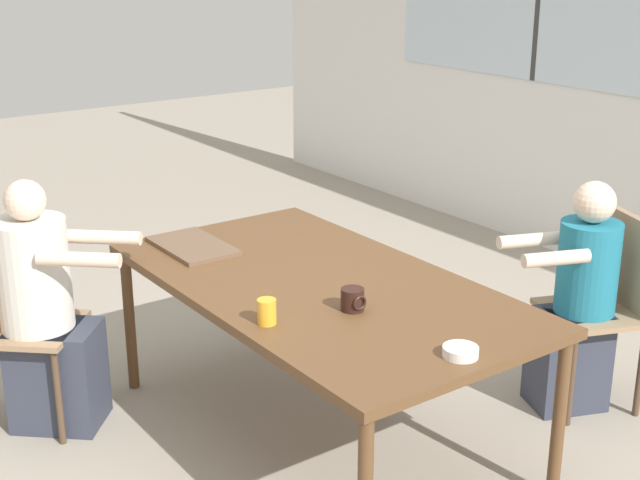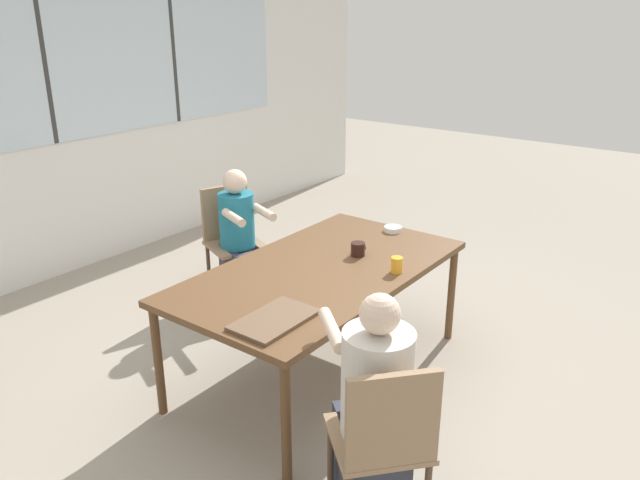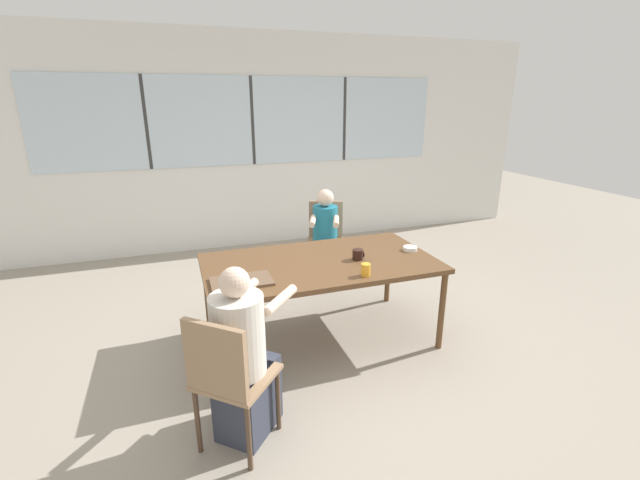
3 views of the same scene
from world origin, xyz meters
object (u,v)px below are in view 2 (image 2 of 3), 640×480
object	(u,v)px
person_woman_green_shirt	(240,244)
coffee_mug	(358,249)
bowl_white_shallow	(393,229)
chair_for_woman_green_shirt	(231,232)
person_man_blue_shirt	(373,418)
chair_for_man_blue_shirt	(385,436)
juice_glass	(397,265)

from	to	relation	value
person_woman_green_shirt	coffee_mug	distance (m)	1.20
person_woman_green_shirt	bowl_white_shallow	size ratio (longest dim) A/B	8.71
chair_for_woman_green_shirt	bowl_white_shallow	distance (m)	1.32
chair_for_woman_green_shirt	person_woman_green_shirt	xyz separation A→B (m)	(-0.06, -0.15, -0.04)
chair_for_woman_green_shirt	person_man_blue_shirt	world-z (taller)	person_man_blue_shirt
chair_for_man_blue_shirt	juice_glass	bearing A→B (deg)	70.22
person_man_blue_shirt	bowl_white_shallow	bearing A→B (deg)	69.92
chair_for_man_blue_shirt	person_man_blue_shirt	world-z (taller)	person_man_blue_shirt
chair_for_man_blue_shirt	coffee_mug	world-z (taller)	chair_for_man_blue_shirt
chair_for_man_blue_shirt	person_woman_green_shirt	distance (m)	2.49
person_man_blue_shirt	bowl_white_shallow	size ratio (longest dim) A/B	9.13
chair_for_woman_green_shirt	bowl_white_shallow	size ratio (longest dim) A/B	7.24
person_man_blue_shirt	chair_for_man_blue_shirt	bearing A→B (deg)	-90.00
juice_glass	bowl_white_shallow	xyz separation A→B (m)	(0.60, 0.38, -0.03)
chair_for_man_blue_shirt	person_man_blue_shirt	size ratio (longest dim) A/B	0.79
chair_for_woman_green_shirt	person_man_blue_shirt	bearing A→B (deg)	80.72
person_woman_green_shirt	chair_for_woman_green_shirt	bearing A→B (deg)	-90.00
person_woman_green_shirt	person_man_blue_shirt	size ratio (longest dim) A/B	0.95
person_woman_green_shirt	coffee_mug	size ratio (longest dim) A/B	11.16
person_woman_green_shirt	juice_glass	xyz separation A→B (m)	(-0.22, -1.49, 0.28)
chair_for_man_blue_shirt	coffee_mug	bearing A→B (deg)	79.60
person_man_blue_shirt	coffee_mug	size ratio (longest dim) A/B	11.70
coffee_mug	bowl_white_shallow	size ratio (longest dim) A/B	0.78
chair_for_man_blue_shirt	juice_glass	xyz separation A→B (m)	(1.12, 0.61, 0.23)
chair_for_woman_green_shirt	juice_glass	xyz separation A→B (m)	(-0.28, -1.65, 0.23)
coffee_mug	juice_glass	size ratio (longest dim) A/B	1.01
juice_glass	chair_for_man_blue_shirt	bearing A→B (deg)	-151.47
coffee_mug	person_man_blue_shirt	bearing A→B (deg)	-143.36
chair_for_man_blue_shirt	bowl_white_shallow	xyz separation A→B (m)	(1.72, 0.99, 0.20)
bowl_white_shallow	person_woman_green_shirt	bearing A→B (deg)	109.16
chair_for_man_blue_shirt	coffee_mug	size ratio (longest dim) A/B	9.28
person_man_blue_shirt	person_woman_green_shirt	bearing A→B (deg)	99.96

